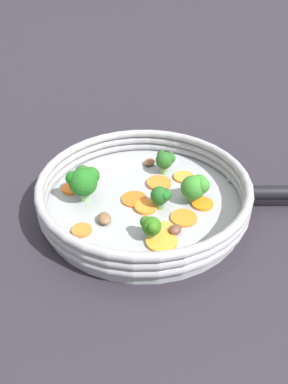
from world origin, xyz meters
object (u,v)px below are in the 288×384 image
(carrot_slice_9, at_px, (149,207))
(carrot_slice_8, at_px, (184,177))
(carrot_slice_1, at_px, (71,189))
(carrot_slice_6, at_px, (162,241))
(skillet, at_px, (144,203))
(carrot_slice_5, at_px, (78,187))
(broccoli_floret_0, at_px, (150,227))
(broccoli_floret_2, at_px, (83,180))
(broccoli_floret_3, at_px, (161,196))
(broccoli_floret_4, at_px, (195,187))
(carrot_slice_3, at_px, (202,204))
(carrot_slice_0, at_px, (159,183))
(carrot_slice_7, at_px, (82,230))
(mushroom_piece_2, at_px, (175,230))
(mushroom_piece_0, at_px, (150,162))
(carrot_slice_4, at_px, (165,228))
(mushroom_piece_1, at_px, (104,218))
(broccoli_floret_1, at_px, (165,160))
(carrot_slice_10, at_px, (134,199))
(carrot_slice_2, at_px, (184,218))

(carrot_slice_9, bearing_deg, carrot_slice_8, -43.49)
(carrot_slice_1, xyz_separation_m, carrot_slice_6, (-0.14, -0.13, -0.00))
(skillet, bearing_deg, carrot_slice_5, 67.71)
(broccoli_floret_0, relative_size, broccoli_floret_2, 0.64)
(carrot_slice_6, bearing_deg, broccoli_floret_3, -8.03)
(broccoli_floret_4, bearing_deg, carrot_slice_3, -138.80)
(carrot_slice_0, xyz_separation_m, broccoli_floret_3, (-0.06, 0.01, 0.02))
(carrot_slice_6, bearing_deg, carrot_slice_7, 71.82)
(carrot_slice_5, bearing_deg, skillet, -112.29)
(broccoli_floret_3, height_order, mushroom_piece_2, broccoli_floret_3)
(carrot_slice_3, bearing_deg, carrot_slice_1, 72.89)
(carrot_slice_3, height_order, carrot_slice_7, same)
(skillet, distance_m, carrot_slice_9, 0.03)
(skillet, height_order, carrot_slice_6, carrot_slice_6)
(mushroom_piece_0, bearing_deg, carrot_slice_8, -133.71)
(carrot_slice_4, bearing_deg, carrot_slice_5, 47.23)
(broccoli_floret_0, height_order, mushroom_piece_2, broccoli_floret_0)
(mushroom_piece_1, bearing_deg, carrot_slice_8, -54.82)
(carrot_slice_8, relative_size, broccoli_floret_1, 0.88)
(carrot_slice_9, relative_size, broccoli_floret_1, 0.87)
(carrot_slice_5, xyz_separation_m, carrot_slice_10, (-0.04, -0.09, -0.00))
(carrot_slice_5, relative_size, mushroom_piece_0, 1.58)
(skillet, bearing_deg, mushroom_piece_2, -157.35)
(carrot_slice_10, bearing_deg, broccoli_floret_0, -171.67)
(carrot_slice_7, relative_size, mushroom_piece_1, 1.10)
(carrot_slice_2, bearing_deg, broccoli_floret_0, 122.59)
(broccoli_floret_1, height_order, broccoli_floret_2, broccoli_floret_2)
(carrot_slice_0, relative_size, broccoli_floret_3, 1.11)
(carrot_slice_6, height_order, carrot_slice_10, carrot_slice_6)
(mushroom_piece_0, bearing_deg, carrot_slice_1, 114.52)
(carrot_slice_10, relative_size, broccoli_floret_4, 0.90)
(carrot_slice_1, distance_m, carrot_slice_2, 0.20)
(carrot_slice_1, relative_size, carrot_slice_2, 0.75)
(carrot_slice_7, xyz_separation_m, broccoli_floret_2, (0.08, -0.00, 0.03))
(carrot_slice_6, xyz_separation_m, mushroom_piece_0, (0.21, -0.01, 0.00))
(broccoli_floret_2, distance_m, broccoli_floret_4, 0.18)
(carrot_slice_2, xyz_separation_m, mushroom_piece_2, (-0.03, 0.02, 0.00))
(carrot_slice_10, xyz_separation_m, mushroom_piece_0, (0.11, -0.04, 0.00))
(carrot_slice_8, height_order, broccoli_floret_0, broccoli_floret_0)
(carrot_slice_2, height_order, carrot_slice_10, same)
(carrot_slice_4, xyz_separation_m, carrot_slice_9, (0.05, 0.02, 0.00))
(broccoli_floret_3, bearing_deg, skillet, 45.27)
(skillet, distance_m, carrot_slice_10, 0.02)
(carrot_slice_5, bearing_deg, mushroom_piece_0, -65.23)
(carrot_slice_4, relative_size, mushroom_piece_2, 1.33)
(broccoli_floret_0, distance_m, broccoli_floret_2, 0.14)
(carrot_slice_4, xyz_separation_m, carrot_slice_7, (0.01, 0.12, 0.00))
(broccoli_floret_0, xyz_separation_m, mushroom_piece_2, (0.01, -0.04, -0.02))
(carrot_slice_1, bearing_deg, broccoli_floret_0, -138.39)
(carrot_slice_6, bearing_deg, mushroom_piece_1, 55.21)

